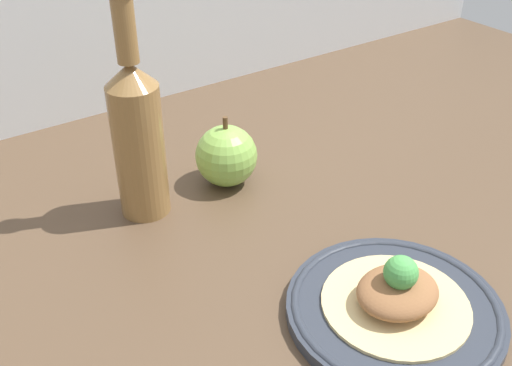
% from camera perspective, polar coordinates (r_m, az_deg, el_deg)
% --- Properties ---
extents(ground_plane, '(1.80, 1.10, 0.04)m').
position_cam_1_polar(ground_plane, '(0.73, 5.40, -8.74)').
color(ground_plane, brown).
extents(plate, '(0.23, 0.23, 0.02)m').
position_cam_1_polar(plate, '(0.66, 13.06, -11.61)').
color(plate, '#2D333D').
rests_on(plate, ground_plane).
extents(plated_food, '(0.16, 0.16, 0.06)m').
position_cam_1_polar(plated_food, '(0.65, 13.32, -10.14)').
color(plated_food, '#D6BC7F').
rests_on(plated_food, plate).
extents(cider_bottle, '(0.06, 0.06, 0.30)m').
position_cam_1_polar(cider_bottle, '(0.76, -11.22, 4.63)').
color(cider_bottle, olive).
rests_on(cider_bottle, ground_plane).
extents(apple, '(0.09, 0.09, 0.10)m').
position_cam_1_polar(apple, '(0.84, -2.84, 2.60)').
color(apple, '#84B74C').
rests_on(apple, ground_plane).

